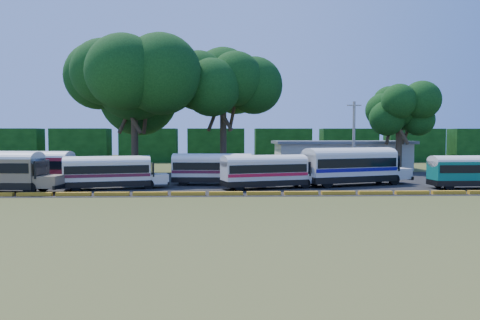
{
  "coord_description": "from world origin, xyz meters",
  "views": [
    {
      "loc": [
        1.29,
        -35.97,
        4.76
      ],
      "look_at": [
        2.79,
        6.0,
        2.55
      ],
      "focal_mm": 35.0,
      "sensor_mm": 36.0,
      "label": 1
    }
  ],
  "objects_px": {
    "bus_teal": "(475,170)",
    "bus_white_red": "(266,170)",
    "bus_cream_west": "(110,171)",
    "tree_west": "(134,80)",
    "bus_red": "(30,166)"
  },
  "relations": [
    {
      "from": "bus_white_red",
      "to": "bus_teal",
      "type": "distance_m",
      "value": 18.61
    },
    {
      "from": "bus_cream_west",
      "to": "bus_teal",
      "type": "height_order",
      "value": "bus_teal"
    },
    {
      "from": "bus_cream_west",
      "to": "bus_white_red",
      "type": "distance_m",
      "value": 13.84
    },
    {
      "from": "bus_white_red",
      "to": "bus_teal",
      "type": "bearing_deg",
      "value": -18.39
    },
    {
      "from": "bus_teal",
      "to": "tree_west",
      "type": "distance_m",
      "value": 36.85
    },
    {
      "from": "bus_red",
      "to": "bus_teal",
      "type": "distance_m",
      "value": 40.65
    },
    {
      "from": "bus_teal",
      "to": "bus_white_red",
      "type": "bearing_deg",
      "value": 177.04
    },
    {
      "from": "bus_cream_west",
      "to": "bus_teal",
      "type": "xyz_separation_m",
      "value": [
        32.44,
        -0.64,
        0.04
      ]
    },
    {
      "from": "bus_red",
      "to": "tree_west",
      "type": "xyz_separation_m",
      "value": [
        7.77,
        10.59,
        9.26
      ]
    },
    {
      "from": "bus_red",
      "to": "bus_cream_west",
      "type": "bearing_deg",
      "value": -14.31
    },
    {
      "from": "bus_cream_west",
      "to": "tree_west",
      "type": "relative_size",
      "value": 0.58
    },
    {
      "from": "bus_red",
      "to": "bus_white_red",
      "type": "distance_m",
      "value": 22.1
    },
    {
      "from": "bus_red",
      "to": "bus_teal",
      "type": "height_order",
      "value": "bus_red"
    },
    {
      "from": "tree_west",
      "to": "bus_red",
      "type": "bearing_deg",
      "value": -126.27
    },
    {
      "from": "bus_cream_west",
      "to": "tree_west",
      "type": "xyz_separation_m",
      "value": [
        -0.3,
        13.39,
        9.49
      ]
    }
  ]
}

